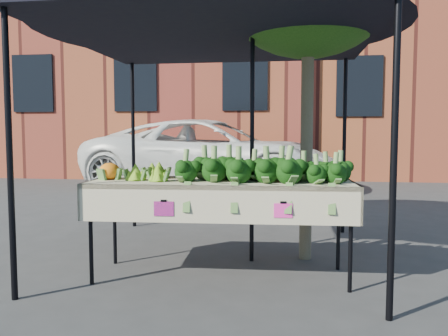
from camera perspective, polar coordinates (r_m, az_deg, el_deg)
ground at (r=4.46m, az=-0.86°, el=-13.06°), size 90.00×90.00×0.00m
table at (r=4.28m, az=-0.38°, el=-7.57°), size 2.44×0.92×0.90m
canopy at (r=4.83m, az=-0.57°, el=4.80°), size 3.16×3.16×2.74m
broccoli_heap at (r=4.18m, az=4.96°, el=0.28°), size 1.61×0.58×0.28m
romanesco_cluster at (r=4.38m, az=-8.95°, el=0.01°), size 0.44×0.58×0.21m
cauliflower_pair at (r=4.43m, az=-14.05°, el=-0.15°), size 0.21×0.21×0.19m
vehicle at (r=10.83m, az=-1.56°, el=12.96°), size 1.96×2.89×5.86m
street_tree at (r=4.89m, az=10.34°, el=10.35°), size 1.88×1.88×3.70m
building_left at (r=17.44m, az=-11.43°, el=14.88°), size 12.00×8.00×9.00m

